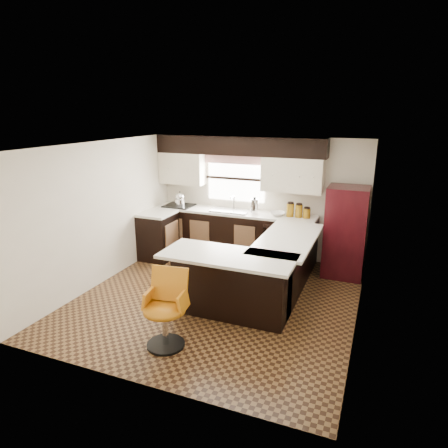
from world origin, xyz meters
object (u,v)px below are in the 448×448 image
at_px(peninsula_return, 231,285).
at_px(bar_chair, 164,311).
at_px(refrigerator, 346,232).
at_px(peninsula_long, 283,266).

xyz_separation_m(peninsula_return, bar_chair, (-0.47, -1.10, 0.04)).
distance_m(refrigerator, bar_chair, 3.69).
bearing_deg(peninsula_long, bar_chair, -115.60).
bearing_deg(peninsula_return, peninsula_long, 61.70).
bearing_deg(bar_chair, peninsula_return, 59.10).
relative_size(refrigerator, bar_chair, 1.64).
xyz_separation_m(peninsula_return, refrigerator, (1.36, 2.09, 0.36)).
bearing_deg(refrigerator, peninsula_long, -126.83).
xyz_separation_m(refrigerator, bar_chair, (-1.83, -3.19, -0.31)).
relative_size(peninsula_long, bar_chair, 1.97).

